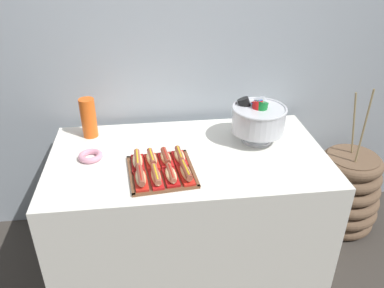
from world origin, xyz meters
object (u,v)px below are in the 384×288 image
object	(u,v)px
hot_dog_6	(166,158)
punch_bowl	(258,118)
hot_dog_4	(138,161)
hot_dog_1	(156,177)
hot_dog_5	(152,159)
hot_dog_3	(186,172)
hot_dog_7	(180,156)
buffet_table	(188,206)
cup_stack	(89,118)
hot_dog_2	(171,175)
floor_vase	(345,192)
hot_dog_0	(141,178)
serving_tray	(161,172)
donut	(91,156)

from	to	relation	value
hot_dog_6	punch_bowl	world-z (taller)	punch_bowl
hot_dog_4	hot_dog_6	bearing A→B (deg)	5.47
hot_dog_1	hot_dog_5	size ratio (longest dim) A/B	1.09
hot_dog_3	hot_dog_5	size ratio (longest dim) A/B	1.09
hot_dog_1	hot_dog_7	xyz separation A→B (m)	(0.13, 0.18, -0.00)
hot_dog_1	hot_dog_5	world-z (taller)	hot_dog_5
buffet_table	cup_stack	xyz separation A→B (m)	(-0.56, 0.29, 0.49)
hot_dog_2	hot_dog_4	bearing A→B (deg)	137.74
hot_dog_3	punch_bowl	size ratio (longest dim) A/B	0.58
floor_vase	hot_dog_3	size ratio (longest dim) A/B	5.77
buffet_table	hot_dog_6	xyz separation A→B (m)	(-0.13, -0.08, 0.40)
hot_dog_1	hot_dog_3	world-z (taller)	hot_dog_3
buffet_table	cup_stack	world-z (taller)	cup_stack
hot_dog_6	cup_stack	bearing A→B (deg)	139.38
hot_dog_0	hot_dog_4	bearing A→B (deg)	95.47
hot_dog_0	hot_dog_7	bearing A→B (deg)	41.72
hot_dog_3	hot_dog_6	size ratio (longest dim) A/B	1.14
buffet_table	hot_dog_1	distance (m)	0.51
floor_vase	hot_dog_7	size ratio (longest dim) A/B	6.45
hot_dog_3	hot_dog_4	bearing A→B (deg)	149.21
serving_tray	hot_dog_2	bearing A→B (deg)	-60.09
buffet_table	hot_dog_2	bearing A→B (deg)	-115.05
hot_dog_5	donut	distance (m)	0.35
buffet_table	cup_stack	size ratio (longest dim) A/B	6.43
hot_dog_6	cup_stack	xyz separation A→B (m)	(-0.43, 0.37, 0.09)
donut	cup_stack	bearing A→B (deg)	95.52
hot_dog_1	hot_dog_3	distance (m)	0.15
hot_dog_1	hot_dog_4	size ratio (longest dim) A/B	1.03
hot_dog_5	donut	world-z (taller)	hot_dog_5
hot_dog_6	donut	bearing A→B (deg)	166.22
hot_dog_6	hot_dog_2	bearing A→B (deg)	-84.53
hot_dog_1	punch_bowl	distance (m)	0.72
hot_dog_3	cup_stack	distance (m)	0.75
hot_dog_1	hot_dog_7	bearing A→B (deg)	53.19
hot_dog_5	hot_dog_7	bearing A→B (deg)	5.47
hot_dog_0	punch_bowl	world-z (taller)	punch_bowl
serving_tray	hot_dog_5	bearing A→B (deg)	119.91
hot_dog_5	punch_bowl	xyz separation A→B (m)	(0.62, 0.20, 0.11)
hot_dog_7	hot_dog_1	bearing A→B (deg)	-126.81
buffet_table	hot_dog_1	world-z (taller)	hot_dog_1
serving_tray	hot_dog_6	size ratio (longest dim) A/B	2.45
hot_dog_1	punch_bowl	bearing A→B (deg)	30.61
floor_vase	hot_dog_3	world-z (taller)	floor_vase
donut	hot_dog_2	bearing A→B (deg)	-32.03
hot_dog_3	floor_vase	bearing A→B (deg)	20.25
hot_dog_4	cup_stack	distance (m)	0.49
serving_tray	hot_dog_2	distance (m)	0.09
floor_vase	hot_dog_0	size ratio (longest dim) A/B	6.07
hot_dog_1	cup_stack	distance (m)	0.66
hot_dog_4	punch_bowl	size ratio (longest dim) A/B	0.56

